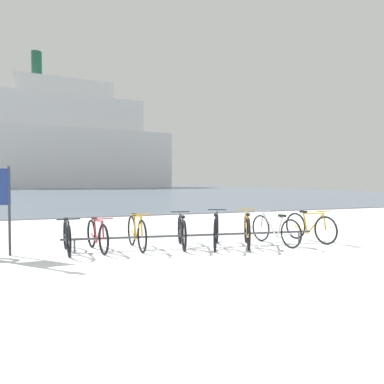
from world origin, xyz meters
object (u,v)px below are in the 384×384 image
(bicycle_6, at_px, (275,230))
(bicycle_7, at_px, (310,227))
(bicycle_1, at_px, (97,235))
(bicycle_3, at_px, (182,232))
(bicycle_5, at_px, (247,230))
(bicycle_2, at_px, (137,232))
(bicycle_4, at_px, (216,231))
(bicycle_0, at_px, (67,237))
(ferry_ship, at_px, (68,144))

(bicycle_6, relative_size, bicycle_7, 1.05)
(bicycle_1, relative_size, bicycle_6, 0.90)
(bicycle_3, xyz_separation_m, bicycle_6, (2.24, -0.45, -0.00))
(bicycle_6, bearing_deg, bicycle_7, 2.22)
(bicycle_6, bearing_deg, bicycle_3, 168.73)
(bicycle_5, distance_m, bicycle_6, 0.75)
(bicycle_3, relative_size, bicycle_6, 0.93)
(bicycle_1, bearing_deg, bicycle_6, -9.06)
(bicycle_2, relative_size, bicycle_5, 1.05)
(bicycle_2, xyz_separation_m, bicycle_3, (1.03, -0.16, -0.02))
(bicycle_2, height_order, bicycle_7, bicycle_2)
(bicycle_3, relative_size, bicycle_7, 0.98)
(bicycle_4, bearing_deg, bicycle_6, -7.96)
(bicycle_7, bearing_deg, bicycle_0, 173.71)
(bicycle_1, xyz_separation_m, bicycle_4, (2.67, -0.45, 0.04))
(bicycle_1, distance_m, bicycle_7, 5.25)
(bicycle_0, xyz_separation_m, bicycle_4, (3.30, -0.48, 0.03))
(bicycle_5, bearing_deg, bicycle_1, 169.53)
(bicycle_2, height_order, bicycle_4, bicycle_4)
(bicycle_2, relative_size, ferry_ship, 0.04)
(bicycle_1, distance_m, bicycle_6, 4.19)
(bicycle_6, bearing_deg, bicycle_2, 169.53)
(bicycle_5, bearing_deg, bicycle_4, 166.55)
(bicycle_3, bearing_deg, bicycle_0, 174.62)
(bicycle_7, bearing_deg, bicycle_2, 172.61)
(bicycle_1, height_order, ferry_ship, ferry_ship)
(bicycle_3, height_order, ferry_ship, ferry_ship)
(bicycle_0, bearing_deg, bicycle_1, -2.30)
(bicycle_3, distance_m, bicycle_5, 1.55)
(bicycle_4, height_order, bicycle_5, same)
(bicycle_1, bearing_deg, bicycle_2, -3.60)
(bicycle_2, distance_m, bicycle_7, 4.38)
(bicycle_6, bearing_deg, bicycle_4, 172.04)
(bicycle_1, distance_m, bicycle_2, 0.87)
(bicycle_5, bearing_deg, bicycle_7, 0.28)
(bicycle_0, distance_m, bicycle_7, 5.87)
(bicycle_0, height_order, bicycle_4, bicycle_4)
(bicycle_4, xyz_separation_m, bicycle_6, (1.47, -0.21, -0.02))
(bicycle_3, relative_size, bicycle_5, 1.03)
(bicycle_1, relative_size, bicycle_3, 0.97)
(bicycle_7, relative_size, ferry_ship, 0.04)
(bicycle_2, bearing_deg, bicycle_1, 176.40)
(bicycle_5, xyz_separation_m, ferry_ship, (-2.79, 77.02, 9.50))
(bicycle_4, distance_m, bicycle_7, 2.55)
(bicycle_5, height_order, bicycle_6, bicycle_5)
(bicycle_0, bearing_deg, bicycle_5, -9.22)
(bicycle_3, height_order, bicycle_6, bicycle_3)
(bicycle_2, distance_m, bicycle_5, 2.59)
(bicycle_0, distance_m, bicycle_2, 1.50)
(bicycle_6, distance_m, ferry_ship, 77.72)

